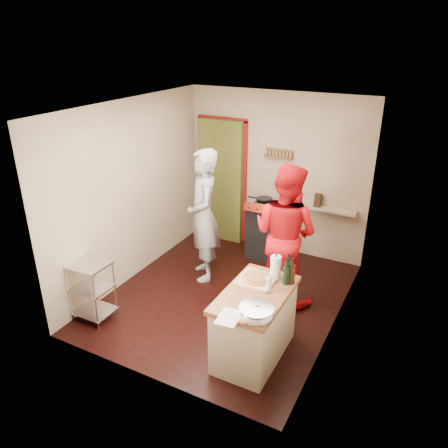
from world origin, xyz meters
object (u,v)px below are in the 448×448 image
(stove, at_px, (268,230))
(person_red, at_px, (285,234))
(wire_shelving, at_px, (91,288))
(island, at_px, (255,322))
(person_stripe, at_px, (204,216))

(stove, xyz_separation_m, person_red, (0.63, -1.03, 0.51))
(stove, distance_m, wire_shelving, 2.94)
(island, bearing_deg, person_red, 97.01)
(wire_shelving, height_order, person_stripe, person_stripe)
(person_stripe, bearing_deg, wire_shelving, -62.68)
(island, bearing_deg, person_stripe, 137.43)
(wire_shelving, xyz_separation_m, person_red, (1.96, 1.59, 0.52))
(island, bearing_deg, stove, 108.85)
(wire_shelving, height_order, island, island)
(wire_shelving, bearing_deg, stove, 63.15)
(stove, xyz_separation_m, wire_shelving, (-1.33, -2.62, -0.01))
(stove, height_order, person_stripe, person_stripe)
(stove, height_order, person_red, person_red)
(stove, relative_size, person_red, 0.52)
(stove, distance_m, person_red, 1.31)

